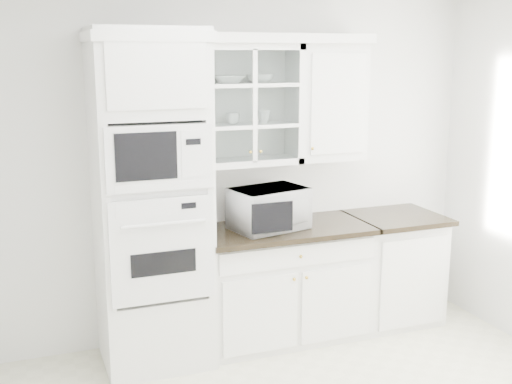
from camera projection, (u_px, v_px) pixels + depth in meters
name	position (u px, v px, depth m)	size (l,w,h in m)	color
room_shell	(309.00, 132.00, 3.75)	(4.00, 3.50, 2.70)	white
oven_column	(151.00, 202.00, 4.52)	(0.76, 0.68, 2.40)	white
base_cabinet_run	(283.00, 282.00, 5.06)	(1.32, 0.67, 0.92)	white
extra_base_cabinet	(392.00, 267.00, 5.40)	(0.72, 0.67, 0.92)	white
upper_cabinet_glass	(247.00, 105.00, 4.80)	(0.80, 0.33, 0.90)	white
upper_cabinet_solid	(328.00, 102.00, 5.03)	(0.55, 0.33, 0.90)	white
crown_molding	(234.00, 38.00, 4.63)	(2.14, 0.38, 0.07)	white
countertop_microwave	(268.00, 208.00, 4.86)	(0.54, 0.45, 0.32)	white
bowl_a	(228.00, 79.00, 4.71)	(0.24, 0.24, 0.06)	white
bowl_b	(260.00, 78.00, 4.81)	(0.21, 0.21, 0.06)	white
cup_a	(232.00, 118.00, 4.78)	(0.11, 0.11, 0.08)	white
cup_b	(263.00, 116.00, 4.85)	(0.11, 0.11, 0.10)	white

